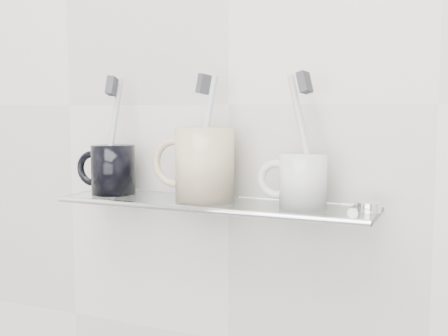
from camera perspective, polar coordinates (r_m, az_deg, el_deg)
The scene contains 18 objects.
wall_back at distance 0.92m, azimuth 0.47°, elevation 6.45°, with size 2.50×2.50×0.00m, color beige.
shelf_glass at distance 0.87m, azimuth -1.12°, elevation -3.66°, with size 0.50×0.12×0.01m, color silver.
shelf_rail at distance 0.82m, azimuth -2.72°, elevation -4.26°, with size 0.01×0.01×0.50m, color silver.
bracket_left at distance 1.02m, azimuth -10.84°, elevation -3.01°, with size 0.02×0.02×0.03m, color silver.
bracket_right at distance 0.86m, azimuth 13.12°, elevation -4.74°, with size 0.02×0.02×0.03m, color silver.
mug_left at distance 0.96m, azimuth -11.18°, elevation -0.16°, with size 0.07×0.07×0.08m, color black.
mug_left_handle at distance 0.99m, azimuth -13.23°, elevation -0.05°, with size 0.06×0.06×0.01m, color black.
toothbrush_left at distance 0.96m, azimuth -11.26°, elevation 3.40°, with size 0.01×0.01×0.19m, color #AEA9C1.
bristles_left at distance 0.96m, azimuth -11.36°, elevation 8.17°, with size 0.01×0.02×0.03m, color #35363C.
mug_center at distance 0.88m, azimuth -1.96°, elevation 0.41°, with size 0.09×0.09×0.11m, color beige.
mug_center_handle at distance 0.90m, azimuth -4.98°, elevation 0.53°, with size 0.08×0.08×0.01m, color beige.
toothbrush_center at distance 0.87m, azimuth -1.97°, elevation 3.26°, with size 0.01×0.01×0.19m, color silver.
bristles_center at distance 0.87m, azimuth -1.99°, elevation 8.50°, with size 0.01×0.02×0.03m, color #35363C.
mug_right at distance 0.83m, azimuth 8.04°, elevation -1.29°, with size 0.07×0.07×0.08m, color silver.
mug_right_handle at distance 0.84m, azimuth 5.35°, elevation -1.15°, with size 0.06×0.06×0.01m, color silver.
toothbrush_right at distance 0.82m, azimuth 8.10°, elevation 3.01°, with size 0.01×0.01×0.19m, color beige.
bristles_right at distance 0.82m, azimuth 8.18°, elevation 8.61°, with size 0.01×0.02×0.03m, color #35363C.
chrome_cap at distance 0.81m, azimuth 14.52°, elevation -3.86°, with size 0.03×0.03×0.01m, color silver.
Camera 1 is at (0.36, 0.25, 1.24)m, focal length 45.00 mm.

